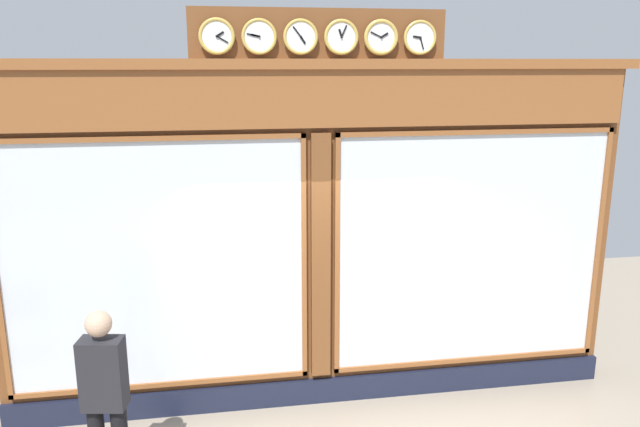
{
  "coord_description": "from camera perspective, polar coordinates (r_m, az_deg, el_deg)",
  "views": [
    {
      "loc": [
        1.04,
        6.18,
        3.68
      ],
      "look_at": [
        0.0,
        0.0,
        2.15
      ],
      "focal_mm": 35.05,
      "sensor_mm": 36.0,
      "label": 1
    }
  ],
  "objects": [
    {
      "name": "shop_facade",
      "position": [
        6.64,
        -0.18,
        -2.02
      ],
      "size": [
        6.74,
        0.42,
        4.18
      ],
      "color": "brown",
      "rests_on": "ground_plane"
    },
    {
      "name": "pedestrian",
      "position": [
        5.79,
        -19.05,
        -15.4
      ],
      "size": [
        0.39,
        0.28,
        1.69
      ],
      "color": "black",
      "rests_on": "ground_plane"
    }
  ]
}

